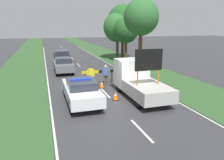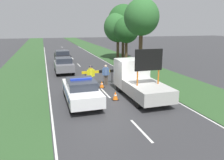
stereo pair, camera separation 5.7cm
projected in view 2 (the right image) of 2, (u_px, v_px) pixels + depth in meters
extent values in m
plane|color=#333335|center=(112.00, 100.00, 14.41)|extent=(160.00, 160.00, 0.00)
cube|color=silver|center=(141.00, 130.00, 10.17)|extent=(0.12, 2.38, 0.01)
cube|color=silver|center=(105.00, 93.00, 15.86)|extent=(0.12, 2.38, 0.01)
cube|color=silver|center=(89.00, 75.00, 21.54)|extent=(0.12, 2.38, 0.01)
cube|color=silver|center=(79.00, 65.00, 27.23)|extent=(0.12, 2.38, 0.01)
cube|color=silver|center=(72.00, 58.00, 32.92)|extent=(0.12, 2.38, 0.01)
cube|color=silver|center=(68.00, 53.00, 38.60)|extent=(0.12, 2.38, 0.01)
cube|color=silver|center=(65.00, 50.00, 44.29)|extent=(0.12, 2.38, 0.01)
cube|color=silver|center=(62.00, 47.00, 49.98)|extent=(0.12, 2.38, 0.01)
cube|color=silver|center=(47.00, 72.00, 23.29)|extent=(0.10, 57.70, 0.01)
cube|color=silver|center=(116.00, 68.00, 25.55)|extent=(0.10, 57.70, 0.01)
cube|color=#2D5128|center=(27.00, 60.00, 31.06)|extent=(4.91, 120.00, 0.03)
cube|color=#2D5128|center=(113.00, 56.00, 34.80)|extent=(4.91, 120.00, 0.03)
cube|color=white|center=(81.00, 92.00, 13.74)|extent=(1.90, 4.89, 0.68)
cube|color=#282D38|center=(81.00, 84.00, 13.46)|extent=(1.67, 2.25, 0.46)
cylinder|color=black|center=(66.00, 91.00, 14.98)|extent=(0.24, 0.74, 0.74)
cylinder|color=black|center=(89.00, 89.00, 15.46)|extent=(0.24, 0.74, 0.74)
cylinder|color=black|center=(71.00, 106.00, 12.18)|extent=(0.24, 0.74, 0.74)
cylinder|color=black|center=(100.00, 103.00, 12.66)|extent=(0.24, 0.74, 0.74)
cube|color=#1E38C6|center=(81.00, 79.00, 13.40)|extent=(1.33, 0.24, 0.10)
cube|color=#193399|center=(81.00, 91.00, 13.73)|extent=(1.91, 4.01, 0.10)
cube|color=black|center=(75.00, 83.00, 16.05)|extent=(1.04, 0.08, 0.41)
cube|color=white|center=(131.00, 73.00, 16.09)|extent=(2.16, 1.84, 2.00)
cube|color=#232833|center=(127.00, 66.00, 16.84)|extent=(1.84, 0.04, 0.88)
cube|color=#B2B2AD|center=(147.00, 91.00, 13.73)|extent=(2.16, 3.58, 0.78)
cylinder|color=#D16619|center=(137.00, 78.00, 13.32)|extent=(0.09, 0.09, 0.90)
cylinder|color=#D16619|center=(158.00, 77.00, 13.73)|extent=(0.09, 0.09, 0.90)
cube|color=black|center=(149.00, 60.00, 13.26)|extent=(1.79, 0.12, 1.32)
cylinder|color=black|center=(119.00, 87.00, 16.06)|extent=(0.24, 0.77, 0.77)
cylinder|color=black|center=(143.00, 85.00, 16.61)|extent=(0.24, 0.77, 0.77)
cylinder|color=black|center=(138.00, 102.00, 12.88)|extent=(0.24, 0.77, 0.77)
cylinder|color=black|center=(167.00, 99.00, 13.44)|extent=(0.24, 0.77, 0.77)
cylinder|color=black|center=(85.00, 79.00, 17.88)|extent=(0.07, 0.07, 0.94)
cylinder|color=black|center=(112.00, 78.00, 18.54)|extent=(0.07, 0.07, 0.94)
cube|color=yellow|center=(85.00, 73.00, 17.72)|extent=(0.48, 0.08, 0.22)
cube|color=black|center=(90.00, 72.00, 17.86)|extent=(0.48, 0.08, 0.22)
cube|color=yellow|center=(96.00, 72.00, 18.00)|extent=(0.48, 0.08, 0.22)
cube|color=black|center=(102.00, 72.00, 18.14)|extent=(0.48, 0.08, 0.22)
cube|color=yellow|center=(107.00, 71.00, 18.28)|extent=(0.48, 0.08, 0.22)
cube|color=black|center=(113.00, 71.00, 18.42)|extent=(0.48, 0.08, 0.22)
cylinder|color=#191E38|center=(90.00, 82.00, 17.28)|extent=(0.16, 0.16, 0.85)
cylinder|color=#191E38|center=(92.00, 82.00, 17.33)|extent=(0.16, 0.16, 0.85)
cylinder|color=yellow|center=(91.00, 73.00, 17.12)|extent=(0.39, 0.39, 0.64)
cylinder|color=yellow|center=(88.00, 73.00, 17.06)|extent=(0.13, 0.13, 0.54)
cylinder|color=yellow|center=(94.00, 73.00, 17.20)|extent=(0.13, 0.13, 0.54)
sphere|color=tan|center=(91.00, 67.00, 17.02)|extent=(0.22, 0.22, 0.22)
cylinder|color=#141933|center=(91.00, 67.00, 17.00)|extent=(0.25, 0.25, 0.05)
cylinder|color=brown|center=(105.00, 80.00, 17.89)|extent=(0.16, 0.16, 0.84)
cylinder|color=brown|center=(107.00, 80.00, 17.94)|extent=(0.16, 0.16, 0.84)
cylinder|color=#4C6B9E|center=(106.00, 71.00, 17.74)|extent=(0.38, 0.38, 0.63)
cylinder|color=#4C6B9E|center=(103.00, 72.00, 17.67)|extent=(0.13, 0.13, 0.53)
cylinder|color=#4C6B9E|center=(109.00, 71.00, 17.81)|extent=(0.13, 0.13, 0.53)
sphere|color=beige|center=(106.00, 66.00, 17.63)|extent=(0.22, 0.22, 0.22)
cube|color=black|center=(125.00, 86.00, 17.74)|extent=(0.48, 0.48, 0.03)
cone|color=orange|center=(125.00, 82.00, 17.66)|extent=(0.41, 0.41, 0.64)
cylinder|color=white|center=(125.00, 81.00, 17.66)|extent=(0.23, 0.23, 0.09)
cube|color=black|center=(102.00, 87.00, 17.23)|extent=(0.40, 0.40, 0.03)
cone|color=orange|center=(102.00, 84.00, 17.16)|extent=(0.34, 0.34, 0.53)
cylinder|color=white|center=(102.00, 84.00, 17.15)|extent=(0.19, 0.19, 0.07)
cube|color=black|center=(87.00, 83.00, 18.66)|extent=(0.51, 0.51, 0.03)
cone|color=orange|center=(86.00, 79.00, 18.58)|extent=(0.44, 0.44, 0.68)
cylinder|color=white|center=(86.00, 78.00, 18.57)|extent=(0.25, 0.25, 0.09)
cube|color=black|center=(115.00, 100.00, 14.39)|extent=(0.42, 0.42, 0.03)
cone|color=orange|center=(115.00, 95.00, 14.32)|extent=(0.35, 0.35, 0.55)
cylinder|color=white|center=(115.00, 95.00, 14.31)|extent=(0.20, 0.20, 0.08)
cube|color=slate|center=(64.00, 66.00, 22.60)|extent=(1.79, 4.17, 0.72)
cube|color=#282D38|center=(64.00, 60.00, 22.33)|extent=(1.57, 1.92, 0.51)
cylinder|color=black|center=(56.00, 67.00, 23.66)|extent=(0.24, 0.73, 0.73)
cylinder|color=black|center=(70.00, 67.00, 24.10)|extent=(0.24, 0.73, 0.73)
cylinder|color=black|center=(57.00, 72.00, 21.26)|extent=(0.24, 0.73, 0.73)
cylinder|color=black|center=(73.00, 71.00, 21.71)|extent=(0.24, 0.73, 0.73)
cube|color=black|center=(62.00, 57.00, 28.82)|extent=(1.85, 4.66, 0.75)
cube|color=#282D38|center=(62.00, 52.00, 28.55)|extent=(1.63, 2.14, 0.48)
cylinder|color=black|center=(56.00, 58.00, 30.02)|extent=(0.24, 0.77, 0.77)
cylinder|color=black|center=(67.00, 58.00, 30.49)|extent=(0.24, 0.77, 0.77)
cylinder|color=black|center=(57.00, 62.00, 27.34)|extent=(0.24, 0.77, 0.77)
cylinder|color=black|center=(70.00, 61.00, 27.81)|extent=(0.24, 0.77, 0.77)
cylinder|color=#4C3823|center=(123.00, 45.00, 32.71)|extent=(0.41, 0.41, 3.77)
ellipsoid|color=#235623|center=(123.00, 21.00, 31.85)|extent=(4.49, 4.49, 4.71)
cylinder|color=#4C3823|center=(126.00, 51.00, 29.69)|extent=(0.38, 0.38, 2.97)
ellipsoid|color=#235623|center=(126.00, 30.00, 29.04)|extent=(3.31, 3.31, 3.48)
cylinder|color=#4C3823|center=(118.00, 49.00, 31.93)|extent=(0.40, 0.40, 3.04)
ellipsoid|color=#2D662D|center=(118.00, 27.00, 31.20)|extent=(4.03, 4.03, 4.23)
cylinder|color=#4C3823|center=(140.00, 51.00, 23.42)|extent=(0.39, 0.39, 4.27)
ellipsoid|color=#2D662D|center=(142.00, 17.00, 22.58)|extent=(3.65, 3.65, 3.83)
cylinder|color=#473828|center=(140.00, 32.00, 23.01)|extent=(0.20, 0.20, 8.20)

